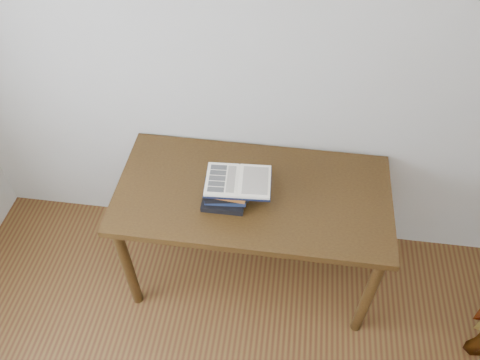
# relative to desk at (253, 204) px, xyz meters

# --- Properties ---
(desk) EXTENTS (1.43, 0.71, 0.76)m
(desk) POSITION_rel_desk_xyz_m (0.00, 0.00, 0.00)
(desk) COLOR #412C10
(desk) RESTS_ON ground
(book_stack) EXTENTS (0.24, 0.19, 0.12)m
(book_stack) POSITION_rel_desk_xyz_m (-0.13, -0.08, 0.16)
(book_stack) COLOR black
(book_stack) RESTS_ON desk
(open_book) EXTENTS (0.34, 0.24, 0.03)m
(open_book) POSITION_rel_desk_xyz_m (-0.07, -0.06, 0.23)
(open_book) COLOR black
(open_book) RESTS_ON book_stack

